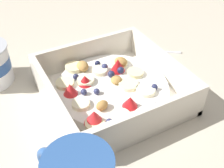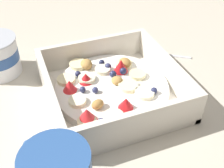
% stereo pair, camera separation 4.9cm
% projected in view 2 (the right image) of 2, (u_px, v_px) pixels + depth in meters
% --- Properties ---
extents(ground_plane, '(2.40, 2.40, 0.00)m').
position_uv_depth(ground_plane, '(116.00, 92.00, 0.52)').
color(ground_plane, beige).
extents(fruit_bowl, '(0.22, 0.22, 0.06)m').
position_uv_depth(fruit_bowl, '(111.00, 89.00, 0.49)').
color(fruit_bowl, white).
rests_on(fruit_bowl, ground).
extents(spoon, '(0.11, 0.16, 0.01)m').
position_uv_depth(spoon, '(134.00, 50.00, 0.62)').
color(spoon, silver).
rests_on(spoon, ground).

